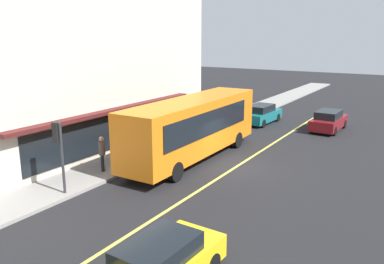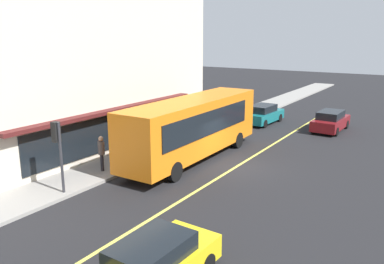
{
  "view_description": "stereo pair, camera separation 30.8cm",
  "coord_description": "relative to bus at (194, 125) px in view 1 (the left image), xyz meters",
  "views": [
    {
      "loc": [
        -18.71,
        -8.72,
        6.98
      ],
      "look_at": [
        -0.15,
        2.82,
        1.6
      ],
      "focal_mm": 36.87,
      "sensor_mm": 36.0,
      "label": 1
    },
    {
      "loc": [
        -18.55,
        -8.98,
        6.98
      ],
      "look_at": [
        -0.15,
        2.82,
        1.6
      ],
      "focal_mm": 36.87,
      "sensor_mm": 36.0,
      "label": 2
    }
  ],
  "objects": [
    {
      "name": "car_maroon",
      "position": [
        11.36,
        -4.91,
        -1.24
      ],
      "size": [
        4.36,
        1.98,
        1.52
      ],
      "color": "maroon",
      "rests_on": "ground"
    },
    {
      "name": "pedestrian_at_corner",
      "position": [
        -4.67,
        2.63,
        -0.71
      ],
      "size": [
        0.34,
        0.34,
        1.85
      ],
      "color": "black",
      "rests_on": "sidewalk"
    },
    {
      "name": "lane_centre_stripe",
      "position": [
        0.11,
        -2.73,
        -1.98
      ],
      "size": [
        36.0,
        0.16,
        0.01
      ],
      "primitive_type": "cube",
      "color": "#D8D14C",
      "rests_on": "ground"
    },
    {
      "name": "bus",
      "position": [
        0.0,
        0.0,
        0.0
      ],
      "size": [
        11.15,
        2.67,
        3.5
      ],
      "color": "orange",
      "rests_on": "ground"
    },
    {
      "name": "traffic_light",
      "position": [
        -7.67,
        2.17,
        0.55
      ],
      "size": [
        0.3,
        0.52,
        3.2
      ],
      "color": "#2D2D33",
      "rests_on": "sidewalk"
    },
    {
      "name": "car_teal",
      "position": [
        11.05,
        0.35,
        -1.24
      ],
      "size": [
        4.39,
        2.05,
        1.52
      ],
      "color": "#14666B",
      "rests_on": "ground"
    },
    {
      "name": "sidewalk",
      "position": [
        0.11,
        2.95,
        -1.91
      ],
      "size": [
        80.0,
        2.74,
        0.15
      ],
      "primitive_type": "cube",
      "color": "gray",
      "rests_on": "ground"
    },
    {
      "name": "storefront_building",
      "position": [
        -2.05,
        8.91,
        2.97
      ],
      "size": [
        20.35,
        9.8,
        9.92
      ],
      "color": "beige",
      "rests_on": "ground"
    },
    {
      "name": "ground",
      "position": [
        0.11,
        -2.73,
        -1.99
      ],
      "size": [
        120.0,
        120.0,
        0.0
      ],
      "primitive_type": "plane",
      "color": "black"
    }
  ]
}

